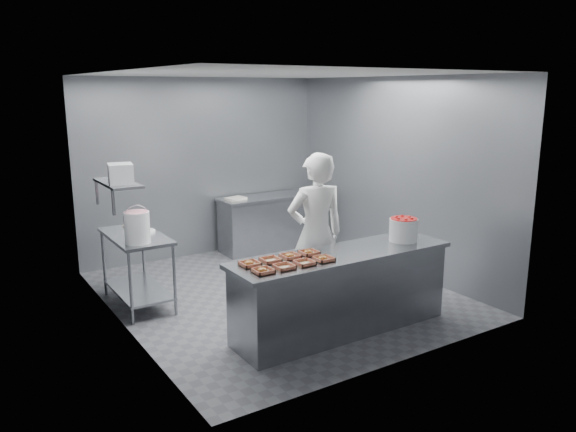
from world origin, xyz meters
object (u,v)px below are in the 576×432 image
object	(u,v)px
tray_7	(309,253)
glaze_bucket	(137,227)
back_counter	(264,223)
worker	(316,234)
prep_table	(137,259)
service_counter	(342,292)
tray_4	(250,264)
tray_5	(270,260)
tray_6	(290,256)
tray_1	(284,267)
strawberry_tub	(403,229)
tray_0	(263,271)
tray_3	(323,259)
tray_2	(304,263)
appliance	(121,174)

from	to	relation	value
tray_7	glaze_bucket	xyz separation A→B (m)	(-1.39, 1.44, 0.17)
back_counter	worker	distance (m)	2.82
prep_table	service_counter	bearing A→B (deg)	-49.76
tray_4	worker	size ratio (longest dim) A/B	0.10
tray_5	tray_6	world-z (taller)	tray_6
tray_1	tray_4	xyz separation A→B (m)	(-0.24, 0.26, 0.00)
tray_7	strawberry_tub	world-z (taller)	strawberry_tub
tray_0	tray_3	xyz separation A→B (m)	(0.72, 0.00, 0.00)
tray_0	tray_2	size ratio (longest dim) A/B	1.00
service_counter	tray_6	xyz separation A→B (m)	(-0.59, 0.13, 0.47)
tray_3	strawberry_tub	world-z (taller)	strawberry_tub
back_counter	glaze_bucket	bearing A→B (deg)	-147.53
back_counter	tray_3	size ratio (longest dim) A/B	8.01
tray_7	appliance	distance (m)	2.35
tray_4	tray_5	size ratio (longest dim) A/B	1.00
prep_table	tray_5	distance (m)	2.02
prep_table	appliance	distance (m)	1.11
tray_4	strawberry_tub	world-z (taller)	strawberry_tub
prep_table	tray_0	distance (m)	2.19
tray_2	tray_6	size ratio (longest dim) A/B	1.00
tray_0	tray_1	bearing A→B (deg)	0.00
tray_2	tray_5	world-z (taller)	same
prep_table	back_counter	world-z (taller)	same
strawberry_tub	tray_0	bearing A→B (deg)	-176.27
strawberry_tub	appliance	size ratio (longest dim) A/B	1.08
prep_table	tray_4	distance (m)	1.94
worker	tray_1	bearing A→B (deg)	50.97
tray_6	appliance	xyz separation A→B (m)	(-1.23, 1.68, 0.76)
worker	appliance	distance (m)	2.35
tray_5	tray_6	bearing A→B (deg)	-0.00
tray_5	worker	distance (m)	1.01
service_counter	tray_2	xyz separation A→B (m)	(-0.59, -0.13, 0.47)
tray_0	tray_4	distance (m)	0.26
prep_table	tray_7	distance (m)	2.26
tray_3	tray_4	size ratio (longest dim) A/B	1.00
service_counter	back_counter	bearing A→B (deg)	74.52
tray_1	glaze_bucket	xyz separation A→B (m)	(-0.91, 1.70, 0.17)
tray_5	tray_7	xyz separation A→B (m)	(0.48, -0.00, 0.00)
tray_3	glaze_bucket	world-z (taller)	glaze_bucket
worker	strawberry_tub	bearing A→B (deg)	155.18
tray_3	worker	world-z (taller)	worker
tray_2	tray_7	distance (m)	0.35
service_counter	tray_4	world-z (taller)	tray_4
back_counter	tray_5	bearing A→B (deg)	-119.01
back_counter	tray_6	xyz separation A→B (m)	(-1.49, -3.12, 0.47)
service_counter	tray_3	size ratio (longest dim) A/B	13.88
tray_2	worker	xyz separation A→B (m)	(0.66, 0.73, 0.04)
back_counter	tray_0	distance (m)	3.94
service_counter	tray_5	bearing A→B (deg)	170.98
tray_4	worker	world-z (taller)	worker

